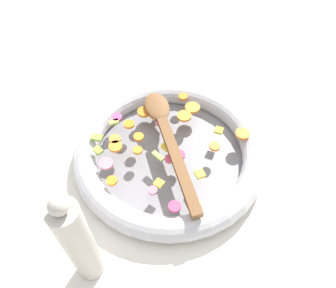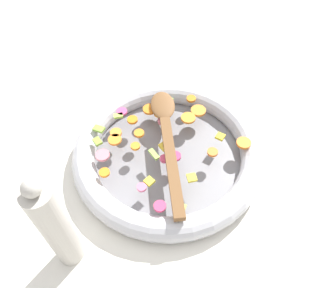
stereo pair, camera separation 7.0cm
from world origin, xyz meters
TOP-DOWN VIEW (x-y plane):
  - ground_plane at (0.00, 0.00)m, footprint 4.00×4.00m
  - skillet at (0.00, 0.00)m, footprint 0.42×0.42m
  - chopped_vegetables at (-0.02, -0.02)m, footprint 0.33×0.35m
  - wooden_spoon at (-0.02, -0.01)m, footprint 0.33×0.13m
  - pepper_mill at (0.25, -0.14)m, footprint 0.05×0.05m

SIDE VIEW (x-z plane):
  - ground_plane at x=0.00m, z-range 0.00..0.00m
  - skillet at x=0.00m, z-range 0.00..0.05m
  - chopped_vegetables at x=-0.02m, z-range 0.05..0.06m
  - wooden_spoon at x=-0.02m, z-range 0.06..0.07m
  - pepper_mill at x=0.25m, z-range -0.01..0.24m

